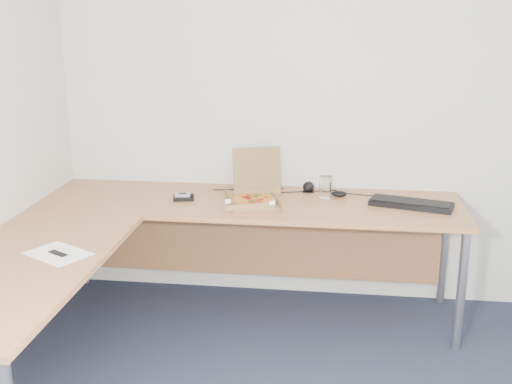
# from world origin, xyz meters

# --- Properties ---
(room_shell) EXTENTS (3.50, 3.50, 2.50)m
(room_shell) POSITION_xyz_m (0.00, 0.00, 1.25)
(room_shell) COLOR beige
(room_shell) RESTS_ON ground
(desk) EXTENTS (2.50, 2.20, 0.73)m
(desk) POSITION_xyz_m (-0.82, 0.97, 0.70)
(desk) COLOR #AE6E40
(desk) RESTS_ON ground
(pizza_box) EXTENTS (0.29, 0.34, 0.30)m
(pizza_box) POSITION_xyz_m (-0.47, 1.36, 0.77)
(pizza_box) COLOR olive
(pizza_box) RESTS_ON desk
(drinking_glass) EXTENTS (0.07, 0.07, 0.13)m
(drinking_glass) POSITION_xyz_m (-0.06, 1.52, 0.80)
(drinking_glass) COLOR silver
(drinking_glass) RESTS_ON desk
(keyboard) EXTENTS (0.49, 0.29, 0.03)m
(keyboard) POSITION_xyz_m (0.44, 1.41, 0.74)
(keyboard) COLOR black
(keyboard) RESTS_ON desk
(mouse) EXTENTS (0.10, 0.07, 0.04)m
(mouse) POSITION_xyz_m (0.02, 1.56, 0.75)
(mouse) COLOR black
(mouse) RESTS_ON desk
(wallet) EXTENTS (0.14, 0.13, 0.02)m
(wallet) POSITION_xyz_m (-0.90, 1.38, 0.74)
(wallet) COLOR black
(wallet) RESTS_ON desk
(phone) EXTENTS (0.09, 0.06, 0.02)m
(phone) POSITION_xyz_m (-0.91, 1.37, 0.76)
(phone) COLOR #B2B5BA
(phone) RESTS_ON wallet
(paper_sheet) EXTENTS (0.35, 0.32, 0.00)m
(paper_sheet) POSITION_xyz_m (-1.27, 0.44, 0.73)
(paper_sheet) COLOR white
(paper_sheet) RESTS_ON desk
(dome_speaker) EXTENTS (0.08, 0.08, 0.07)m
(dome_speaker) POSITION_xyz_m (-0.17, 1.64, 0.76)
(dome_speaker) COLOR black
(dome_speaker) RESTS_ON desk
(cable_bundle) EXTENTS (0.54, 0.11, 0.01)m
(cable_bundle) POSITION_xyz_m (-0.23, 1.62, 0.73)
(cable_bundle) COLOR black
(cable_bundle) RESTS_ON desk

